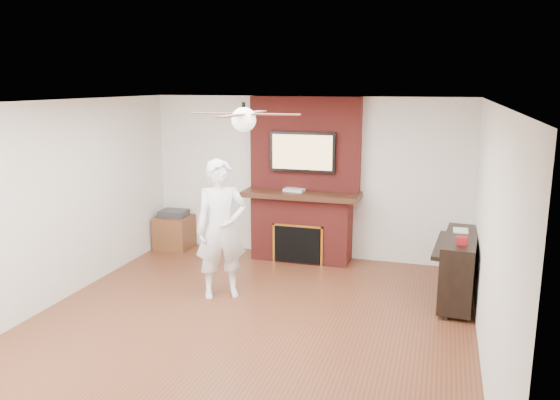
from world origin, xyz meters
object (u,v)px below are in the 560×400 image
(person, at_px, (221,229))
(side_table, at_px, (175,230))
(fireplace, at_px, (303,196))
(piano, at_px, (458,267))

(person, height_order, side_table, person)
(fireplace, xyz_separation_m, person, (-0.60, -1.81, -0.11))
(side_table, bearing_deg, piano, -14.53)
(fireplace, height_order, person, fireplace)
(person, distance_m, side_table, 2.43)
(fireplace, relative_size, piano, 1.88)
(person, height_order, piano, person)
(piano, bearing_deg, fireplace, 158.11)
(fireplace, relative_size, side_table, 3.92)
(piano, bearing_deg, side_table, 171.08)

